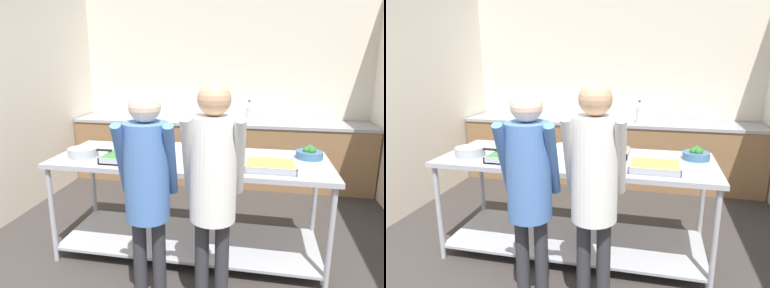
% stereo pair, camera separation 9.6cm
% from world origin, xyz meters
% --- Properties ---
extents(wall_rear, '(4.32, 0.06, 2.65)m').
position_xyz_m(wall_rear, '(0.00, 3.98, 1.32)').
color(wall_rear, beige).
rests_on(wall_rear, ground_plane).
extents(wall_left, '(0.06, 4.10, 2.65)m').
position_xyz_m(wall_left, '(-2.13, 1.99, 1.32)').
color(wall_left, beige).
rests_on(wall_left, ground_plane).
extents(back_counter, '(4.16, 0.65, 0.91)m').
position_xyz_m(back_counter, '(-0.00, 3.61, 0.46)').
color(back_counter, olive).
rests_on(back_counter, ground_plane).
extents(serving_counter, '(2.39, 0.87, 0.92)m').
position_xyz_m(serving_counter, '(-0.02, 1.64, 0.62)').
color(serving_counter, '#9EA0A8').
rests_on(serving_counter, ground_plane).
extents(sauce_pan, '(0.40, 0.26, 0.08)m').
position_xyz_m(sauce_pan, '(-0.96, 1.50, 0.96)').
color(sauce_pan, '#9EA0A8').
rests_on(sauce_pan, serving_counter).
extents(serving_tray_greens, '(0.41, 0.29, 0.05)m').
position_xyz_m(serving_tray_greens, '(-0.52, 1.44, 0.94)').
color(serving_tray_greens, '#9EA0A8').
rests_on(serving_tray_greens, serving_counter).
extents(plate_stack, '(0.25, 0.25, 0.06)m').
position_xyz_m(plate_stack, '(-0.15, 1.82, 0.95)').
color(plate_stack, white).
rests_on(plate_stack, serving_counter).
extents(serving_tray_roast, '(0.43, 0.29, 0.05)m').
position_xyz_m(serving_tray_roast, '(0.22, 1.80, 0.94)').
color(serving_tray_roast, '#9EA0A8').
rests_on(serving_tray_roast, serving_counter).
extents(serving_tray_vegetables, '(0.39, 0.31, 0.05)m').
position_xyz_m(serving_tray_vegetables, '(0.67, 1.45, 0.94)').
color(serving_tray_vegetables, '#9EA0A8').
rests_on(serving_tray_vegetables, serving_counter).
extents(broccoli_bowl, '(0.23, 0.23, 0.11)m').
position_xyz_m(broccoli_bowl, '(1.01, 1.83, 0.96)').
color(broccoli_bowl, '#3D668C').
rests_on(broccoli_bowl, serving_counter).
extents(guest_serving_left, '(0.43, 0.35, 1.58)m').
position_xyz_m(guest_serving_left, '(-0.15, 0.84, 0.99)').
color(guest_serving_left, '#2D2D33').
rests_on(guest_serving_left, ground_plane).
extents(guest_serving_right, '(0.41, 0.33, 1.64)m').
position_xyz_m(guest_serving_right, '(0.29, 0.86, 1.03)').
color(guest_serving_right, '#2D2D33').
rests_on(guest_serving_right, ground_plane).
extents(water_bottle, '(0.08, 0.08, 0.31)m').
position_xyz_m(water_bottle, '(0.43, 3.51, 1.05)').
color(water_bottle, silver).
rests_on(water_bottle, back_counter).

